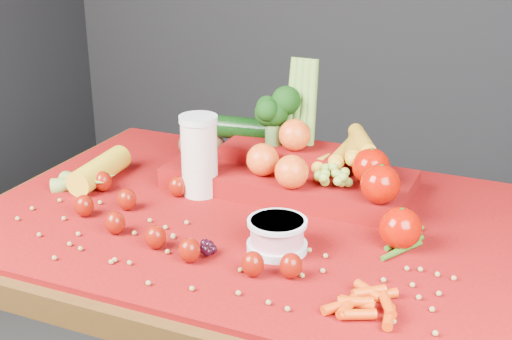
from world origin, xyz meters
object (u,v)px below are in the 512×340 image
at_px(milk_glass, 199,153).
at_px(produce_mound, 300,165).
at_px(table, 252,262).
at_px(yogurt_bowl, 277,234).

height_order(milk_glass, produce_mound, produce_mound).
relative_size(table, produce_mound, 1.86).
height_order(table, milk_glass, milk_glass).
xyz_separation_m(yogurt_bowl, produce_mound, (-0.06, 0.27, 0.03)).
distance_m(milk_glass, yogurt_bowl, 0.31).
xyz_separation_m(milk_glass, produce_mound, (0.19, 0.10, -0.03)).
bearing_deg(yogurt_bowl, table, 130.59).
bearing_deg(yogurt_bowl, produce_mound, 102.25).
relative_size(table, milk_glass, 6.38).
bearing_deg(milk_glass, produce_mound, 28.84).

